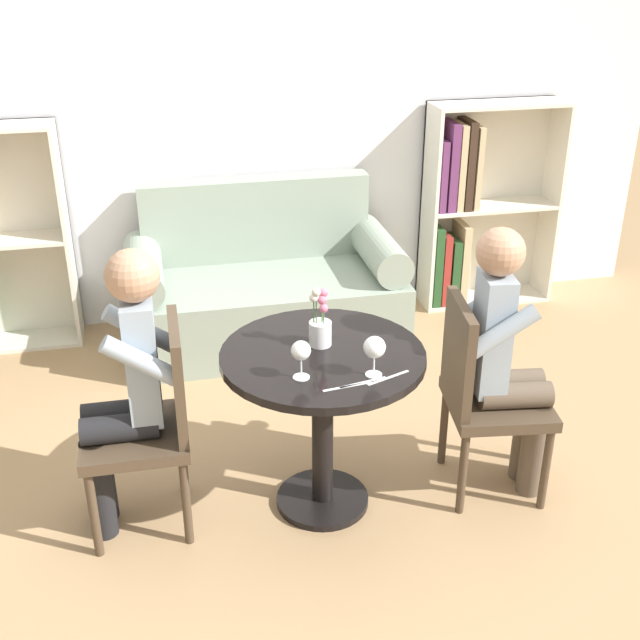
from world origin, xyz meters
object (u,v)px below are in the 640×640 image
object	(u,v)px
person_left	(124,387)
wine_glass_left	(301,352)
person_right	(508,359)
chair_left	(152,419)
wine_glass_right	(375,348)
chair_right	(482,390)
flower_vase	(320,326)
bookshelf_right	(470,208)
couch	(264,290)

from	to	relation	value
person_left	wine_glass_left	world-z (taller)	person_left
person_left	person_right	bearing A→B (deg)	87.04
chair_left	wine_glass_left	distance (m)	0.71
chair_left	wine_glass_left	world-z (taller)	chair_left
person_right	wine_glass_right	size ratio (longest dim) A/B	7.59
chair_right	person_left	world-z (taller)	person_left
chair_right	person_right	xyz separation A→B (m)	(0.09, -0.02, 0.15)
chair_right	flower_vase	distance (m)	0.77
chair_right	wine_glass_right	distance (m)	0.68
chair_right	person_left	xyz separation A→B (m)	(-1.47, 0.08, 0.16)
chair_right	flower_vase	xyz separation A→B (m)	(-0.68, 0.09, 0.33)
bookshelf_right	person_left	distance (m)	2.84
bookshelf_right	wine_glass_left	bearing A→B (deg)	-126.27
chair_left	person_left	xyz separation A→B (m)	(-0.09, 0.00, 0.16)
couch	flower_vase	distance (m)	1.63
person_left	wine_glass_left	xyz separation A→B (m)	(0.66, -0.23, 0.20)
flower_vase	chair_right	bearing A→B (deg)	-7.87
flower_vase	couch	bearing A→B (deg)	90.19
bookshelf_right	flower_vase	world-z (taller)	bookshelf_right
chair_left	chair_right	distance (m)	1.38
bookshelf_right	person_left	bearing A→B (deg)	-139.77
wine_glass_left	flower_vase	distance (m)	0.28
person_right	person_left	bearing A→B (deg)	94.11
wine_glass_right	bookshelf_right	bearing A→B (deg)	59.39
chair_left	flower_vase	size ratio (longest dim) A/B	3.57
chair_right	person_left	size ratio (longest dim) A/B	0.74
bookshelf_right	chair_left	distance (m)	2.78
wine_glass_right	wine_glass_left	bearing A→B (deg)	171.85
wine_glass_left	wine_glass_right	distance (m)	0.27
person_left	wine_glass_left	bearing A→B (deg)	71.49
person_right	chair_left	bearing A→B (deg)	93.95
person_right	flower_vase	world-z (taller)	person_right
chair_right	person_right	world-z (taller)	person_right
person_right	flower_vase	size ratio (longest dim) A/B	4.84
person_right	flower_vase	xyz separation A→B (m)	(-0.77, 0.11, 0.18)
wine_glass_right	person_left	bearing A→B (deg)	164.01
chair_left	flower_vase	bearing A→B (deg)	92.23
bookshelf_right	person_left	xyz separation A→B (m)	(-2.17, -1.84, 0.01)
person_left	person_right	xyz separation A→B (m)	(1.56, -0.10, -0.00)
bookshelf_right	chair_right	bearing A→B (deg)	-110.21
person_left	couch	bearing A→B (deg)	154.18
bookshelf_right	chair_right	distance (m)	2.04
chair_right	couch	bearing A→B (deg)	30.35
person_left	person_right	world-z (taller)	person_right
bookshelf_right	wine_glass_left	xyz separation A→B (m)	(-1.51, -2.06, 0.21)
couch	person_right	size ratio (longest dim) A/B	1.31
person_right	flower_vase	distance (m)	0.80
chair_right	person_right	size ratio (longest dim) A/B	0.74
chair_right	person_left	bearing A→B (deg)	94.67
wine_glass_left	person_left	bearing A→B (deg)	160.94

